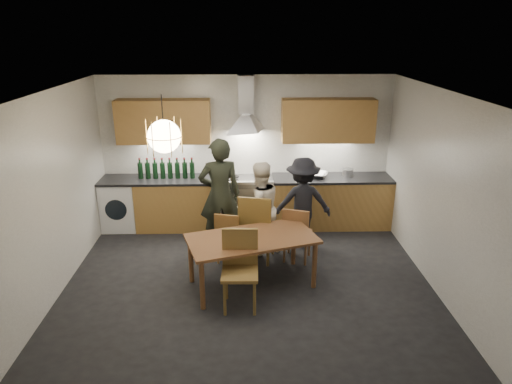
{
  "coord_description": "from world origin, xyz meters",
  "views": [
    {
      "loc": [
        -0.05,
        -5.49,
        3.33
      ],
      "look_at": [
        0.12,
        0.4,
        1.2
      ],
      "focal_mm": 32.0,
      "sensor_mm": 36.0,
      "label": 1
    }
  ],
  "objects_px": {
    "dining_table": "(252,243)",
    "chair_back_left": "(229,234)",
    "wine_bottles": "(166,168)",
    "mixing_bowl": "(318,175)",
    "person_left": "(220,195)",
    "chair_front": "(240,263)",
    "person_mid": "(259,208)",
    "person_right": "(302,202)",
    "stock_pot": "(348,173)"
  },
  "relations": [
    {
      "from": "dining_table",
      "to": "person_mid",
      "type": "xyz_separation_m",
      "value": [
        0.13,
        0.98,
        0.1
      ]
    },
    {
      "from": "person_right",
      "to": "mixing_bowl",
      "type": "distance_m",
      "value": 0.85
    },
    {
      "from": "chair_back_left",
      "to": "mixing_bowl",
      "type": "height_order",
      "value": "mixing_bowl"
    },
    {
      "from": "person_left",
      "to": "dining_table",
      "type": "bearing_deg",
      "value": 102.56
    },
    {
      "from": "dining_table",
      "to": "person_left",
      "type": "distance_m",
      "value": 1.28
    },
    {
      "from": "person_mid",
      "to": "person_right",
      "type": "xyz_separation_m",
      "value": [
        0.69,
        0.25,
        -0.0
      ]
    },
    {
      "from": "chair_front",
      "to": "person_right",
      "type": "bearing_deg",
      "value": 60.92
    },
    {
      "from": "chair_back_left",
      "to": "wine_bottles",
      "type": "distance_m",
      "value": 1.84
    },
    {
      "from": "person_right",
      "to": "person_mid",
      "type": "bearing_deg",
      "value": 15.72
    },
    {
      "from": "dining_table",
      "to": "mixing_bowl",
      "type": "xyz_separation_m",
      "value": [
        1.17,
        1.97,
        0.31
      ]
    },
    {
      "from": "mixing_bowl",
      "to": "wine_bottles",
      "type": "xyz_separation_m",
      "value": [
        -2.59,
        0.02,
        0.14
      ]
    },
    {
      "from": "person_left",
      "to": "person_right",
      "type": "relative_size",
      "value": 1.23
    },
    {
      "from": "chair_front",
      "to": "stock_pot",
      "type": "height_order",
      "value": "stock_pot"
    },
    {
      "from": "dining_table",
      "to": "person_right",
      "type": "bearing_deg",
      "value": 38.55
    },
    {
      "from": "person_left",
      "to": "person_right",
      "type": "bearing_deg",
      "value": 173.31
    },
    {
      "from": "mixing_bowl",
      "to": "chair_front",
      "type": "bearing_deg",
      "value": -118.88
    },
    {
      "from": "mixing_bowl",
      "to": "stock_pot",
      "type": "bearing_deg",
      "value": 3.31
    },
    {
      "from": "person_mid",
      "to": "dining_table",
      "type": "bearing_deg",
      "value": 57.59
    },
    {
      "from": "person_left",
      "to": "person_mid",
      "type": "relative_size",
      "value": 1.22
    },
    {
      "from": "person_left",
      "to": "person_mid",
      "type": "height_order",
      "value": "person_left"
    },
    {
      "from": "person_left",
      "to": "stock_pot",
      "type": "bearing_deg",
      "value": -168.43
    },
    {
      "from": "chair_front",
      "to": "person_left",
      "type": "height_order",
      "value": "person_left"
    },
    {
      "from": "chair_back_left",
      "to": "stock_pot",
      "type": "bearing_deg",
      "value": -132.22
    },
    {
      "from": "person_right",
      "to": "stock_pot",
      "type": "height_order",
      "value": "person_right"
    },
    {
      "from": "stock_pot",
      "to": "wine_bottles",
      "type": "distance_m",
      "value": 3.12
    },
    {
      "from": "dining_table",
      "to": "mixing_bowl",
      "type": "distance_m",
      "value": 2.31
    },
    {
      "from": "dining_table",
      "to": "chair_front",
      "type": "height_order",
      "value": "chair_front"
    },
    {
      "from": "chair_back_left",
      "to": "chair_front",
      "type": "relative_size",
      "value": 0.82
    },
    {
      "from": "dining_table",
      "to": "person_right",
      "type": "relative_size",
      "value": 1.28
    },
    {
      "from": "mixing_bowl",
      "to": "wine_bottles",
      "type": "distance_m",
      "value": 2.59
    },
    {
      "from": "mixing_bowl",
      "to": "dining_table",
      "type": "bearing_deg",
      "value": -120.73
    },
    {
      "from": "dining_table",
      "to": "wine_bottles",
      "type": "xyz_separation_m",
      "value": [
        -1.42,
        1.99,
        0.45
      ]
    },
    {
      "from": "person_mid",
      "to": "stock_pot",
      "type": "height_order",
      "value": "person_mid"
    },
    {
      "from": "chair_front",
      "to": "wine_bottles",
      "type": "xyz_separation_m",
      "value": [
        -1.26,
        2.43,
        0.51
      ]
    },
    {
      "from": "person_mid",
      "to": "wine_bottles",
      "type": "xyz_separation_m",
      "value": [
        -1.55,
        1.01,
        0.35
      ]
    },
    {
      "from": "chair_back_left",
      "to": "person_left",
      "type": "distance_m",
      "value": 0.69
    },
    {
      "from": "chair_back_left",
      "to": "person_right",
      "type": "distance_m",
      "value": 1.32
    },
    {
      "from": "person_right",
      "to": "stock_pot",
      "type": "bearing_deg",
      "value": -142.45
    },
    {
      "from": "chair_front",
      "to": "person_mid",
      "type": "relative_size",
      "value": 0.68
    },
    {
      "from": "person_left",
      "to": "mixing_bowl",
      "type": "relative_size",
      "value": 5.22
    },
    {
      "from": "dining_table",
      "to": "wine_bottles",
      "type": "bearing_deg",
      "value": 107.88
    },
    {
      "from": "chair_back_left",
      "to": "person_left",
      "type": "height_order",
      "value": "person_left"
    },
    {
      "from": "dining_table",
      "to": "person_right",
      "type": "xyz_separation_m",
      "value": [
        0.82,
        1.23,
        0.1
      ]
    },
    {
      "from": "stock_pot",
      "to": "chair_back_left",
      "type": "bearing_deg",
      "value": -146.16
    },
    {
      "from": "chair_back_left",
      "to": "dining_table",
      "type": "bearing_deg",
      "value": 131.42
    },
    {
      "from": "chair_back_left",
      "to": "person_right",
      "type": "relative_size",
      "value": 0.56
    },
    {
      "from": "chair_front",
      "to": "person_mid",
      "type": "distance_m",
      "value": 1.46
    },
    {
      "from": "person_left",
      "to": "wine_bottles",
      "type": "height_order",
      "value": "person_left"
    },
    {
      "from": "dining_table",
      "to": "chair_back_left",
      "type": "xyz_separation_m",
      "value": [
        -0.33,
        0.64,
        -0.17
      ]
    },
    {
      "from": "dining_table",
      "to": "person_right",
      "type": "distance_m",
      "value": 1.48
    }
  ]
}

